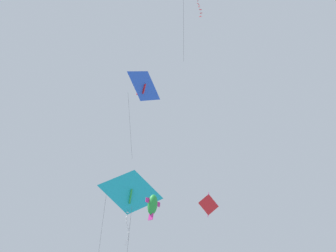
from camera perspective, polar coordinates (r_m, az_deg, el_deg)
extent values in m
pyramid|color=blue|center=(41.79, -2.60, 4.20)|extent=(1.19, 3.04, 1.89)
cube|color=red|center=(41.78, -2.85, 3.88)|extent=(0.89, 0.27, 1.01)
cube|color=red|center=(42.21, -2.39, 5.14)|extent=(0.27, 0.75, 0.21)
cylinder|color=#47474C|center=(40.08, -4.03, 0.09)|extent=(0.19, 1.60, 4.93)
pyramid|color=#1EB2C6|center=(36.30, -3.97, -7.01)|extent=(2.93, 2.96, 2.03)
cube|color=green|center=(36.45, -4.13, -7.45)|extent=(0.82, 0.81, 1.18)
cube|color=green|center=(36.45, -3.75, -5.62)|extent=(0.68, 0.69, 0.23)
cylinder|color=#47474C|center=(36.09, -4.26, -8.87)|extent=(0.01, 0.03, 0.28)
cube|color=white|center=(36.04, -4.29, -9.07)|extent=(0.09, 0.16, 0.06)
cylinder|color=#47474C|center=(36.01, -4.33, -9.30)|extent=(0.05, 0.08, 0.28)
cube|color=white|center=(35.98, -4.38, -9.52)|extent=(0.16, 0.10, 0.06)
cylinder|color=#47474C|center=(35.92, -4.39, -9.72)|extent=(0.03, 0.02, 0.28)
cube|color=white|center=(35.85, -4.40, -9.92)|extent=(0.12, 0.14, 0.06)
cylinder|color=#47474C|center=(35.78, -4.38, -10.11)|extent=(0.03, 0.06, 0.28)
cube|color=white|center=(35.70, -4.36, -10.30)|extent=(0.09, 0.16, 0.06)
cylinder|color=#47474C|center=(35.64, -4.31, -10.51)|extent=(0.03, 0.08, 0.28)
cube|color=white|center=(35.57, -4.26, -10.71)|extent=(0.11, 0.15, 0.06)
cylinder|color=#47474C|center=(35.50, -4.22, -10.90)|extent=(0.02, 0.08, 0.28)
cube|color=white|center=(35.42, -4.18, -11.10)|extent=(0.17, 0.04, 0.06)
cylinder|color=#47474C|center=(35.38, -4.17, -11.31)|extent=(0.04, 0.02, 0.28)
cube|color=white|center=(35.33, -4.17, -11.53)|extent=(0.12, 0.15, 0.06)
cylinder|color=#47474C|center=(35.30, -4.24, -11.75)|extent=(0.01, 0.10, 0.28)
cube|color=white|center=(35.27, -4.32, -11.97)|extent=(0.03, 0.17, 0.06)
cylinder|color=#47474C|center=(35.23, -4.43, -12.18)|extent=(0.04, 0.13, 0.28)
cube|color=white|center=(35.18, -4.55, -12.40)|extent=(0.16, 0.11, 0.06)
ellipsoid|color=green|center=(30.93, -1.64, -8.29)|extent=(0.90, 0.85, 1.28)
cube|color=#DB2D93|center=(30.80, -2.05, -7.87)|extent=(0.27, 0.42, 0.27)
cube|color=#DB2D93|center=(31.16, -1.17, -8.21)|extent=(0.27, 0.42, 0.27)
cube|color=#DB2D93|center=(30.73, -1.82, -9.54)|extent=(0.41, 0.24, 0.44)
sphere|color=black|center=(31.14, -2.05, -7.61)|extent=(0.14, 0.13, 0.11)
sphere|color=black|center=(31.32, -1.59, -7.78)|extent=(0.14, 0.13, 0.11)
cube|color=red|center=(36.10, 4.29, -8.27)|extent=(1.11, 1.04, 1.48)
cylinder|color=#DB2D93|center=(36.12, 4.27, -8.28)|extent=(0.24, 0.21, 1.70)
cylinder|color=#DB2D93|center=(36.16, 4.28, -8.09)|extent=(0.93, 0.81, 0.03)
cube|color=red|center=(41.08, 3.15, 13.06)|extent=(0.06, 0.17, 0.06)
cylinder|color=#47474C|center=(40.96, 3.18, 12.90)|extent=(0.03, 0.04, 0.34)
cube|color=red|center=(40.84, 3.20, 12.73)|extent=(0.11, 0.15, 0.06)
cylinder|color=#47474C|center=(40.69, 3.25, 12.61)|extent=(0.06, 0.08, 0.34)
cube|color=red|center=(40.55, 3.29, 12.48)|extent=(0.15, 0.12, 0.06)
cylinder|color=#47474C|center=(40.42, 3.37, 12.32)|extent=(0.04, 0.10, 0.34)
cube|color=red|center=(40.30, 3.44, 12.15)|extent=(0.17, 0.08, 0.06)
cylinder|color=#47474C|center=(40.19, 3.47, 11.98)|extent=(0.04, 0.03, 0.34)
cube|color=red|center=(40.07, 3.50, 11.80)|extent=(0.17, 0.07, 0.06)
cylinder|color=#47474C|center=(39.95, 3.47, 11.63)|extent=(0.03, 0.06, 0.34)
cube|color=red|center=(39.83, 3.44, 11.47)|extent=(0.17, 0.02, 0.06)
cylinder|color=#47474C|center=(39.45, 1.65, 11.03)|extent=(0.91, 2.21, 5.64)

